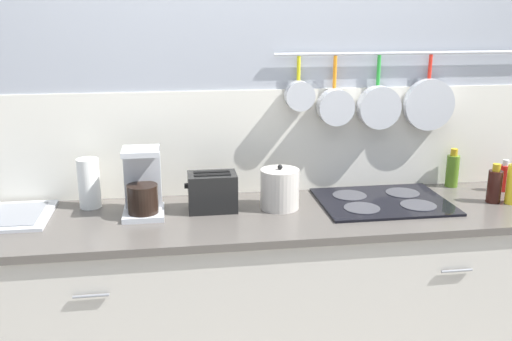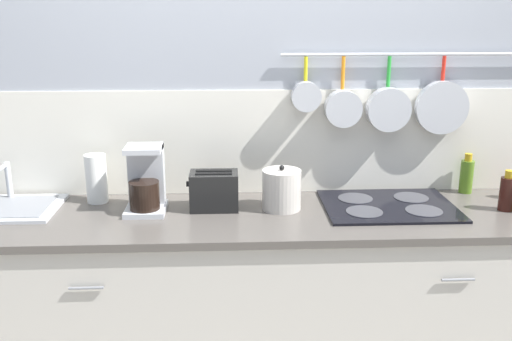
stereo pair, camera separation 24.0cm
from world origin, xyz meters
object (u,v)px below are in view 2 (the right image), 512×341
at_px(toaster, 214,191).
at_px(kettle, 282,190).
at_px(paper_towel_roll, 96,178).
at_px(bottle_sesame_oil, 467,175).
at_px(coffee_maker, 146,184).
at_px(bottle_vinegar, 507,193).

relative_size(toaster, kettle, 1.13).
height_order(paper_towel_roll, bottle_sesame_oil, paper_towel_roll).
distance_m(coffee_maker, kettle, 0.63).
xyz_separation_m(paper_towel_roll, bottle_sesame_oil, (1.83, 0.06, -0.03)).
height_order(bottle_sesame_oil, bottle_vinegar, bottle_sesame_oil).
bearing_deg(paper_towel_roll, toaster, -12.64).
relative_size(toaster, bottle_vinegar, 1.25).
xyz_separation_m(paper_towel_roll, toaster, (0.56, -0.13, -0.03)).
relative_size(coffee_maker, toaster, 1.28).
bearing_deg(kettle, toaster, 177.12).
xyz_separation_m(coffee_maker, kettle, (0.62, -0.02, -0.03)).
bearing_deg(bottle_vinegar, coffee_maker, 176.90).
relative_size(coffee_maker, bottle_sesame_oil, 1.51).
bearing_deg(coffee_maker, paper_towel_roll, 153.29).
distance_m(toaster, bottle_sesame_oil, 1.28).
bearing_deg(bottle_vinegar, bottle_sesame_oil, 105.87).
height_order(coffee_maker, toaster, coffee_maker).
distance_m(paper_towel_roll, bottle_sesame_oil, 1.83).
xyz_separation_m(kettle, bottle_vinegar, (1.03, -0.07, -0.01)).
height_order(coffee_maker, kettle, coffee_maker).
distance_m(paper_towel_roll, kettle, 0.89).
relative_size(coffee_maker, kettle, 1.45).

